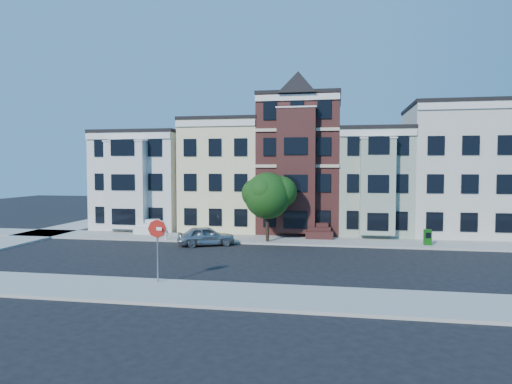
% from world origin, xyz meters
% --- Properties ---
extents(ground, '(120.00, 120.00, 0.00)m').
position_xyz_m(ground, '(0.00, 0.00, 0.00)').
color(ground, black).
extents(far_sidewalk, '(60.00, 4.00, 0.15)m').
position_xyz_m(far_sidewalk, '(0.00, 8.00, 0.07)').
color(far_sidewalk, '#9E9B93').
rests_on(far_sidewalk, ground).
extents(near_sidewalk, '(60.00, 4.00, 0.15)m').
position_xyz_m(near_sidewalk, '(0.00, -8.00, 0.07)').
color(near_sidewalk, '#9E9B93').
rests_on(near_sidewalk, ground).
extents(house_white, '(8.00, 9.00, 9.00)m').
position_xyz_m(house_white, '(-15.00, 14.50, 4.50)').
color(house_white, silver).
rests_on(house_white, ground).
extents(house_yellow, '(7.00, 9.00, 10.00)m').
position_xyz_m(house_yellow, '(-7.00, 14.50, 5.00)').
color(house_yellow, beige).
rests_on(house_yellow, ground).
extents(house_brown, '(7.00, 9.00, 12.00)m').
position_xyz_m(house_brown, '(0.00, 14.50, 6.00)').
color(house_brown, '#391815').
rests_on(house_brown, ground).
extents(house_green, '(6.00, 9.00, 9.00)m').
position_xyz_m(house_green, '(6.50, 14.50, 4.50)').
color(house_green, '#96A28B').
rests_on(house_green, ground).
extents(house_cream, '(8.00, 9.00, 11.00)m').
position_xyz_m(house_cream, '(13.50, 14.50, 5.50)').
color(house_cream, beige).
rests_on(house_cream, ground).
extents(street_tree, '(6.25, 6.25, 6.60)m').
position_xyz_m(street_tree, '(-1.96, 6.80, 3.45)').
color(street_tree, '#1E5215').
rests_on(street_tree, far_sidewalk).
extents(parked_car, '(4.62, 3.37, 1.46)m').
position_xyz_m(parked_car, '(-6.34, 4.94, 0.73)').
color(parked_car, '#A1A4A9').
rests_on(parked_car, ground).
extents(newspaper_box, '(0.53, 0.48, 1.15)m').
position_xyz_m(newspaper_box, '(9.94, 7.25, 0.72)').
color(newspaper_box, '#0F540E').
rests_on(newspaper_box, far_sidewalk).
extents(fire_hydrant, '(0.28, 0.28, 0.68)m').
position_xyz_m(fire_hydrant, '(-10.05, 6.30, 0.49)').
color(fire_hydrant, beige).
rests_on(fire_hydrant, far_sidewalk).
extents(stop_sign, '(0.99, 0.34, 3.57)m').
position_xyz_m(stop_sign, '(-5.42, -6.65, 1.93)').
color(stop_sign, '#B41B13').
rests_on(stop_sign, near_sidewalk).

